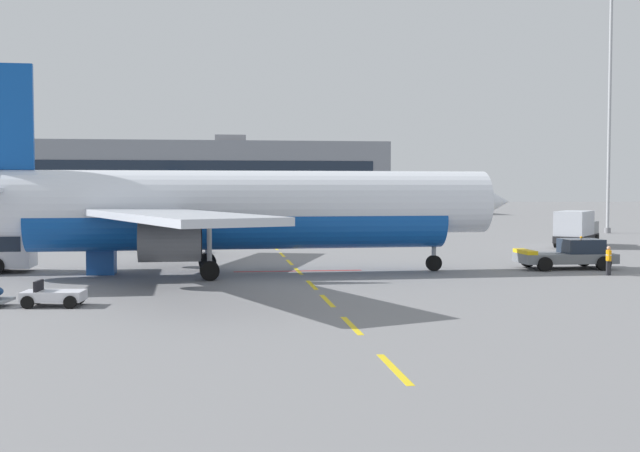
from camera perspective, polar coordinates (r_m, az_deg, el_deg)
The scene contains 9 objects.
ground at distance 72.72m, azimuth 14.43°, elevation -1.41°, with size 400.00×400.00×0.00m, color slate.
apron_paint_markings at distance 65.12m, azimuth -2.96°, elevation -1.81°, with size 8.00×95.78×0.01m.
airliner_foreground at distance 47.82m, azimuth -6.29°, elevation 1.25°, with size 34.75×34.61×12.20m.
pushback_tug at distance 53.59m, azimuth 17.27°, elevation -1.96°, with size 6.02×3.24×2.08m.
catering_truck at distance 73.49m, azimuth 17.78°, elevation -0.13°, with size 6.22×6.98×3.14m.
ground_crew_worker at distance 50.31m, azimuth 19.87°, elevation -2.20°, with size 0.36×0.65×1.73m.
uld_cargo_container at distance 49.77m, azimuth -15.28°, elevation -2.41°, with size 1.62×1.57×1.60m.
apron_light_mast_far at distance 96.83m, azimuth 19.96°, elevation 9.62°, with size 1.80×1.80×27.69m.
terminal_satellite at distance 159.33m, azimuth -10.99°, elevation 3.35°, with size 85.05×23.19×15.37m.
Camera 1 is at (12.94, -27.29, 5.23)m, focal length 44.93 mm.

